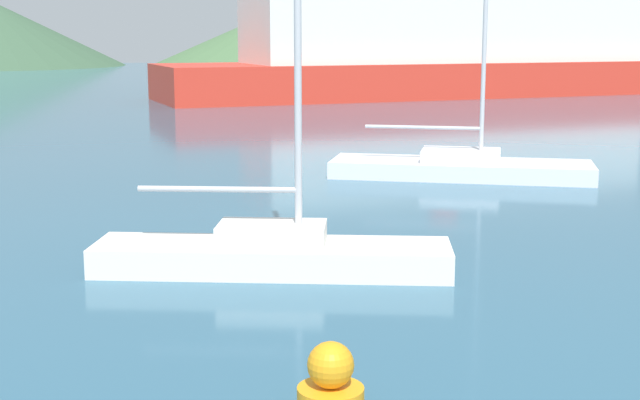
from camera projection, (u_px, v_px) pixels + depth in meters
name	position (u px, v px, depth m)	size (l,w,h in m)	color
sailboat_middle	(272.00, 250.00, 14.71)	(6.05, 2.79, 6.70)	white
sailboat_outer	(461.00, 166.00, 24.33)	(7.31, 4.54, 6.53)	silver
ferry_distant	(448.00, 52.00, 55.67)	(36.99, 13.96, 7.72)	red
buoy_marker	(331.00, 386.00, 9.16)	(0.70, 0.70, 0.80)	orange
hill_central	(284.00, 35.00, 112.73)	(33.01, 33.01, 7.07)	#476B42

